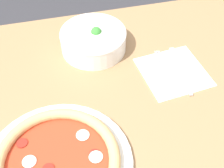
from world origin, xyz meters
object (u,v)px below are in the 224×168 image
Objects in this scene: knife at (182,72)px; fork at (165,73)px; pizza at (57,162)px; bowl at (93,39)px.

fork is at bearing 87.40° from knife.
fork is at bearing 32.69° from pizza.
pizza is 1.81× the size of fork.
knife is (0.05, -0.01, -0.00)m from fork.
knife is (0.22, -0.16, -0.03)m from bowl.
knife is at bearing 28.51° from pizza.
pizza is 0.43m from knife.
bowl is at bearing 58.65° from knife.
fork is 0.05m from knife.
bowl is at bearing 67.15° from pizza.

